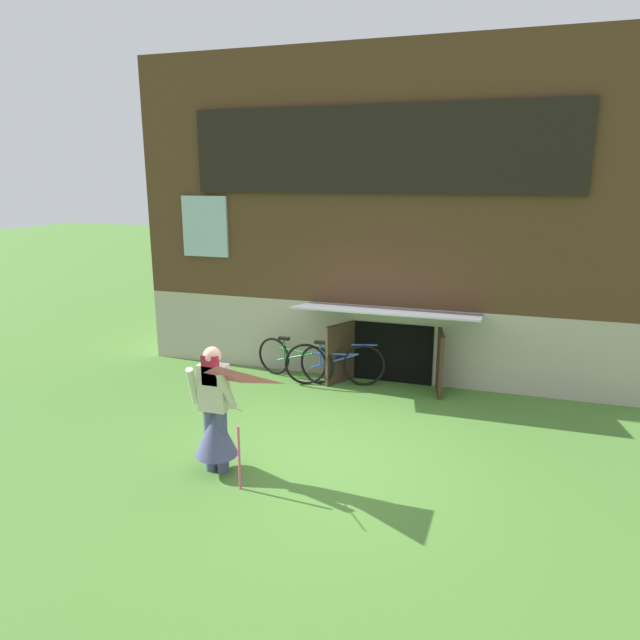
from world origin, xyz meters
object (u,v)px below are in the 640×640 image
object	(u,v)px
person	(215,420)
bicycle_green	(295,359)
bicycle_blue	(335,364)
kite	(219,398)

from	to	relation	value
person	bicycle_green	distance (m)	3.43
person	bicycle_blue	distance (m)	3.37
kite	bicycle_green	xyz separation A→B (m)	(-0.60, 3.95, -0.84)
bicycle_green	kite	bearing A→B (deg)	-66.53
kite	bicycle_green	size ratio (longest dim) A/B	0.90
kite	bicycle_blue	xyz separation A→B (m)	(0.16, 3.86, -0.82)
bicycle_blue	bicycle_green	world-z (taller)	bicycle_blue
bicycle_green	bicycle_blue	bearing A→B (deg)	8.18
person	bicycle_green	xyz separation A→B (m)	(-0.24, 3.41, -0.31)
bicycle_blue	bicycle_green	distance (m)	0.77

